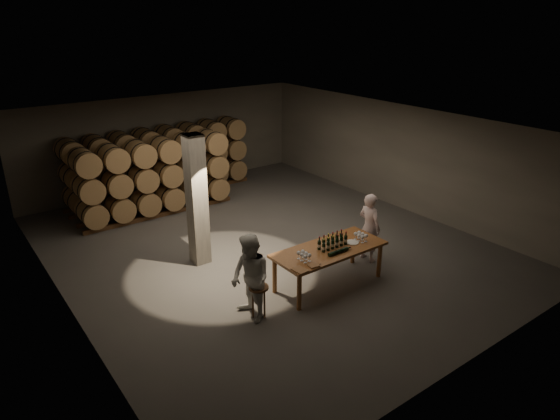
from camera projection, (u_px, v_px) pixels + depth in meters
room at (197, 201)px, 11.75m from camera, size 12.00×12.00×12.00m
tasting_table at (329, 252)px, 11.02m from camera, size 2.60×1.10×0.90m
barrel_stack_back at (160, 161)px, 16.32m from camera, size 6.26×0.95×2.31m
barrel_stack_front at (155, 176)px, 14.84m from camera, size 4.70×0.95×2.31m
bottle_cluster at (333, 242)px, 11.00m from camera, size 0.73×0.23×0.31m
lying_bottles at (339, 251)px, 10.74m from camera, size 0.64×0.09×0.09m
glass_cluster_left at (304, 254)px, 10.41m from camera, size 0.20×0.31×0.18m
glass_cluster_right at (361, 235)px, 11.30m from camera, size 0.20×0.31×0.19m
plate at (352, 242)px, 11.24m from camera, size 0.29×0.29×0.02m
notebook_near at (314, 265)px, 10.20m from camera, size 0.24×0.20×0.03m
notebook_corner at (300, 270)px, 10.03m from camera, size 0.26×0.32×0.03m
pen at (318, 265)px, 10.25m from camera, size 0.15×0.02×0.01m
stool at (259, 292)px, 9.95m from camera, size 0.40×0.40×0.67m
person_man at (369, 227)px, 12.14m from camera, size 0.45×0.65×1.73m
person_woman at (250, 278)px, 9.73m from camera, size 0.69×0.89×1.81m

